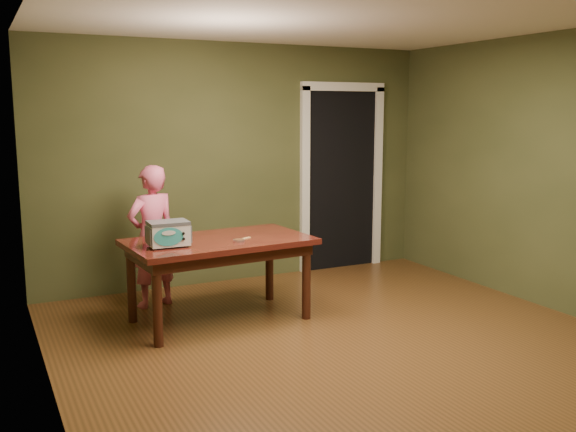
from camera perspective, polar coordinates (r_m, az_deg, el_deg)
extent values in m
plane|color=brown|center=(5.18, 6.44, -11.96)|extent=(5.00, 5.00, 0.00)
cube|color=#494D29|center=(7.08, -4.35, 4.66)|extent=(4.50, 0.02, 2.60)
cube|color=#494D29|center=(4.11, -20.67, 0.66)|extent=(0.02, 5.00, 2.60)
cube|color=#494D29|center=(6.37, 24.02, 3.34)|extent=(0.02, 5.00, 2.60)
cube|color=white|center=(4.88, 7.03, 17.80)|extent=(4.50, 5.00, 0.02)
cube|color=black|center=(7.94, 3.60, 3.36)|extent=(0.90, 0.60, 2.10)
cube|color=black|center=(7.67, 4.77, 3.14)|extent=(0.90, 0.02, 2.10)
cube|color=white|center=(7.41, 1.51, 2.95)|extent=(0.10, 0.06, 2.20)
cube|color=white|center=(7.92, 7.94, 3.28)|extent=(0.10, 0.06, 2.20)
cube|color=white|center=(7.62, 4.95, 11.38)|extent=(1.10, 0.06, 0.10)
cube|color=#3D100D|center=(5.73, -6.16, -2.30)|extent=(1.66, 1.01, 0.05)
cube|color=black|center=(5.75, -6.15, -3.03)|extent=(1.53, 0.88, 0.10)
cylinder|color=black|center=(5.26, -11.54, -7.72)|extent=(0.08, 0.08, 0.70)
cylinder|color=black|center=(5.90, -13.75, -5.91)|extent=(0.08, 0.08, 0.70)
cylinder|color=black|center=(5.84, 1.64, -5.82)|extent=(0.08, 0.08, 0.70)
cylinder|color=black|center=(6.42, -1.66, -4.40)|extent=(0.08, 0.08, 0.70)
cylinder|color=#4C4F54|center=(5.37, -11.70, -2.90)|extent=(0.02, 0.02, 0.01)
cylinder|color=#4C4F54|center=(5.53, -12.13, -2.54)|extent=(0.02, 0.02, 0.01)
cylinder|color=#4C4F54|center=(5.43, -8.97, -2.67)|extent=(0.02, 0.02, 0.01)
cylinder|color=#4C4F54|center=(5.60, -9.46, -2.33)|extent=(0.02, 0.02, 0.01)
cube|color=silver|center=(5.46, -10.59, -1.60)|extent=(0.33, 0.24, 0.18)
cube|color=#4C4F54|center=(5.44, -10.62, -0.60)|extent=(0.33, 0.24, 0.03)
cube|color=#4C4F54|center=(5.42, -12.31, -1.73)|extent=(0.02, 0.21, 0.14)
cube|color=#4C4F54|center=(5.50, -8.89, -1.47)|extent=(0.02, 0.21, 0.14)
ellipsoid|color=teal|center=(5.34, -10.56, -1.85)|extent=(0.24, 0.01, 0.15)
cylinder|color=black|center=(5.37, -9.28, -1.53)|extent=(0.02, 0.01, 0.02)
cylinder|color=black|center=(5.38, -9.26, -2.02)|extent=(0.02, 0.01, 0.02)
cylinder|color=silver|center=(5.59, -4.37, -2.20)|extent=(0.10, 0.10, 0.02)
cylinder|color=#54321C|center=(5.59, -4.37, -2.13)|extent=(0.09, 0.09, 0.01)
cube|color=#E3B562|center=(5.70, -3.98, -2.04)|extent=(0.17, 0.11, 0.01)
imported|color=#EE628A|center=(6.28, -11.99, -1.79)|extent=(0.57, 0.45, 1.37)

